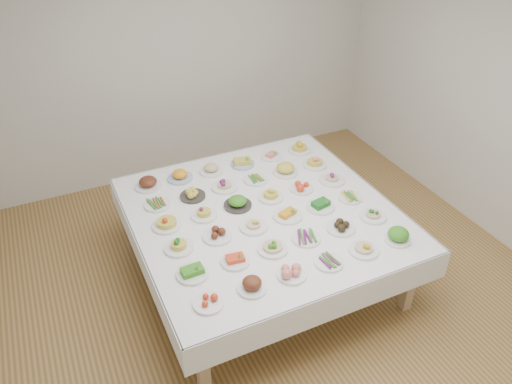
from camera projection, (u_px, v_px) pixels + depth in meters
name	position (u px, v px, depth m)	size (l,w,h in m)	color
room_envelope	(282.00, 113.00, 3.84)	(5.02, 5.02, 2.81)	#A67945
display_table	(263.00, 217.00, 4.63)	(2.34, 2.34, 0.75)	white
dish_0	(208.00, 301.00, 3.63)	(0.23, 0.23, 0.09)	white
dish_1	(252.00, 284.00, 3.75)	(0.23, 0.23, 0.12)	white
dish_2	(292.00, 271.00, 3.87)	(0.24, 0.24, 0.11)	white
dish_3	(329.00, 261.00, 4.00)	(0.23, 0.23, 0.06)	white
dish_4	(364.00, 246.00, 4.11)	(0.25, 0.25, 0.12)	white
dish_5	(398.00, 234.00, 4.22)	(0.26, 0.26, 0.15)	white
dish_6	(192.00, 271.00, 3.89)	(0.25, 0.25, 0.11)	white
dish_7	(235.00, 259.00, 4.01)	(0.23, 0.23, 0.09)	white
dish_8	(273.00, 244.00, 4.12)	(0.25, 0.25, 0.13)	white
dish_9	(306.00, 237.00, 4.25)	(0.27, 0.25, 0.06)	white
dish_10	(341.00, 224.00, 4.36)	(0.27, 0.27, 0.12)	white
dish_11	(373.00, 213.00, 4.50)	(0.24, 0.24, 0.12)	white
dish_12	(179.00, 243.00, 4.13)	(0.25, 0.25, 0.13)	white
dish_13	(217.00, 233.00, 4.27)	(0.25, 0.25, 0.10)	white
dish_14	(253.00, 223.00, 4.37)	(0.25, 0.25, 0.12)	white
dish_15	(288.00, 212.00, 4.51)	(0.26, 0.26, 0.12)	white
dish_16	(321.00, 203.00, 4.62)	(0.26, 0.26, 0.12)	white
dish_17	(350.00, 197.00, 4.76)	(0.22, 0.22, 0.05)	white
dish_18	(166.00, 220.00, 4.38)	(0.26, 0.26, 0.15)	white
dish_19	(204.00, 212.00, 4.51)	(0.24, 0.24, 0.12)	white
dish_20	(238.00, 199.00, 4.63)	(0.26, 0.26, 0.16)	#2E2B29
dish_21	(271.00, 194.00, 4.75)	(0.24, 0.24, 0.12)	white
dish_22	(302.00, 186.00, 4.87)	(0.23, 0.23, 0.10)	white
dish_23	(332.00, 176.00, 4.99)	(0.26, 0.26, 0.13)	white
dish_24	(157.00, 204.00, 4.66)	(0.24, 0.24, 0.06)	white
dish_25	(193.00, 193.00, 4.77)	(0.24, 0.24, 0.10)	#2E2B29
dish_26	(225.00, 182.00, 4.89)	(0.26, 0.26, 0.14)	white
dish_27	(256.00, 179.00, 5.02)	(0.24, 0.24, 0.05)	white
dish_28	(286.00, 167.00, 5.11)	(0.27, 0.27, 0.15)	white
dish_29	(315.00, 160.00, 5.24)	(0.25, 0.25, 0.14)	white
dish_30	(148.00, 181.00, 4.90)	(0.26, 0.26, 0.14)	white
dish_31	(180.00, 174.00, 5.03)	(0.25, 0.25, 0.13)	#4C66B2
dish_32	(211.00, 167.00, 5.13)	(0.24, 0.24, 0.13)	white
dish_33	(242.00, 161.00, 5.26)	(0.25, 0.25, 0.12)	#4C66B2
dish_34	(272.00, 155.00, 5.40)	(0.23, 0.23, 0.09)	white
dish_35	(300.00, 145.00, 5.49)	(0.25, 0.25, 0.15)	white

